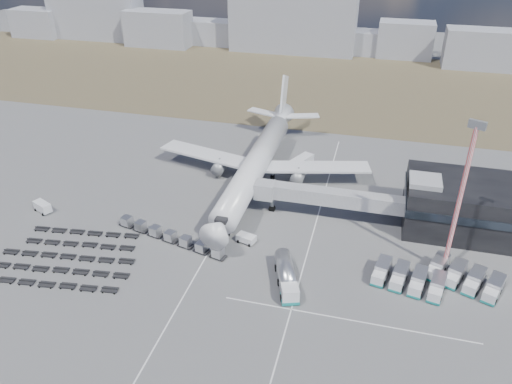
# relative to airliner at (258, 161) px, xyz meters

# --- Properties ---
(ground) EXTENTS (420.00, 420.00, 0.00)m
(ground) POSITION_rel_airliner_xyz_m (0.00, -32.38, -5.29)
(ground) COLOR #565659
(ground) RESTS_ON ground
(grass_strip) EXTENTS (420.00, 90.00, 0.01)m
(grass_strip) POSITION_rel_airliner_xyz_m (0.00, 77.62, -5.29)
(grass_strip) COLOR brown
(grass_strip) RESTS_ON ground
(lane_markings) EXTENTS (47.12, 110.00, 0.01)m
(lane_markings) POSITION_rel_airliner_xyz_m (9.77, -29.38, -5.29)
(lane_markings) COLOR silver
(lane_markings) RESTS_ON ground
(terminal) EXTENTS (30.40, 16.40, 11.00)m
(terminal) POSITION_rel_airliner_xyz_m (47.77, -8.41, -0.04)
(terminal) COLOR black
(terminal) RESTS_ON ground
(jet_bridge) EXTENTS (30.30, 3.80, 7.05)m
(jet_bridge) POSITION_rel_airliner_xyz_m (15.90, -11.95, -0.24)
(jet_bridge) COLOR #939399
(jet_bridge) RESTS_ON ground
(airliner) EXTENTS (51.59, 64.53, 17.62)m
(airliner) POSITION_rel_airliner_xyz_m (0.00, 0.00, 0.00)
(airliner) COLOR silver
(airliner) RESTS_ON ground
(skyline) EXTENTS (311.12, 23.33, 25.91)m
(skyline) POSITION_rel_airliner_xyz_m (-4.59, 119.13, 3.68)
(skyline) COLOR #8F919D
(skyline) RESTS_ON ground
(fuel_tanker) EXTENTS (6.48, 11.68, 3.68)m
(fuel_tanker) POSITION_rel_airliner_xyz_m (13.93, -34.52, -3.45)
(fuel_tanker) COLOR silver
(fuel_tanker) RESTS_ON ground
(pushback_tug) EXTENTS (4.01, 2.92, 1.59)m
(pushback_tug) POSITION_rel_airliner_xyz_m (4.00, -24.38, -4.50)
(pushback_tug) COLOR silver
(pushback_tug) RESTS_ON ground
(utility_van) EXTENTS (4.57, 3.42, 2.23)m
(utility_van) POSITION_rel_airliner_xyz_m (-40.68, -24.62, -4.18)
(utility_van) COLOR silver
(utility_van) RESTS_ON ground
(catering_truck) EXTENTS (5.42, 7.41, 3.15)m
(catering_truck) POSITION_rel_airliner_xyz_m (8.95, 8.34, -3.68)
(catering_truck) COLOR silver
(catering_truck) RESTS_ON ground
(service_trucks_near) EXTENTS (12.61, 8.65, 2.56)m
(service_trucks_near) POSITION_rel_airliner_xyz_m (34.13, -29.49, -3.90)
(service_trucks_near) COLOR silver
(service_trucks_near) RESTS_ON ground
(service_trucks_far) EXTENTS (13.24, 10.40, 2.59)m
(service_trucks_far) POSITION_rel_airliner_xyz_m (43.41, -26.66, -3.88)
(service_trucks_far) COLOR silver
(service_trucks_far) RESTS_ON ground
(uld_row) EXTENTS (24.49, 7.86, 1.92)m
(uld_row) POSITION_rel_airliner_xyz_m (-10.27, -27.77, -4.14)
(uld_row) COLOR black
(uld_row) RESTS_ON ground
(baggage_dollies) EXTENTS (27.07, 19.90, 0.67)m
(baggage_dollies) POSITION_rel_airliner_xyz_m (-26.52, -37.73, -4.96)
(baggage_dollies) COLOR black
(baggage_dollies) RESTS_ON ground
(floodlight_mast) EXTENTS (2.67, 2.19, 28.41)m
(floodlight_mast) POSITION_rel_airliner_xyz_m (40.29, -23.58, 8.95)
(floodlight_mast) COLOR red
(floodlight_mast) RESTS_ON ground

